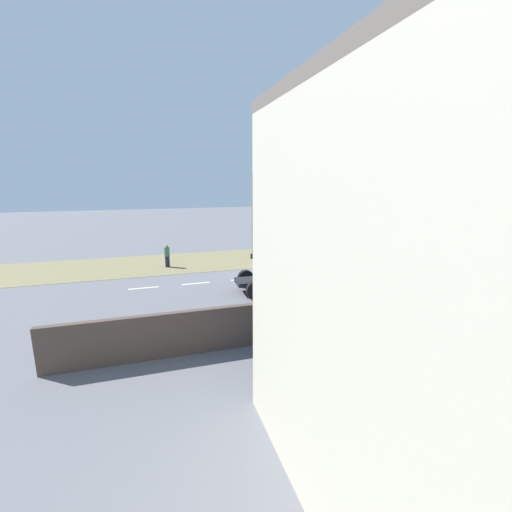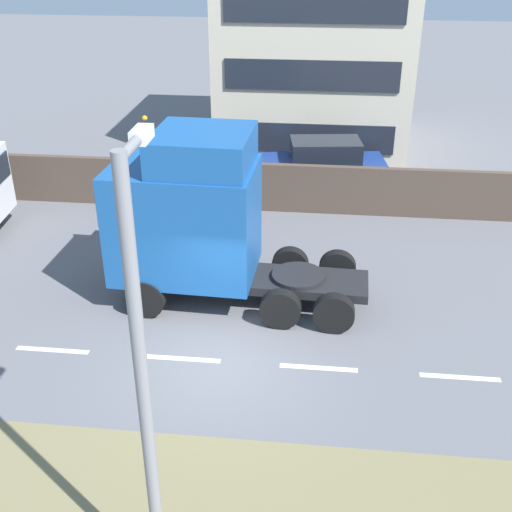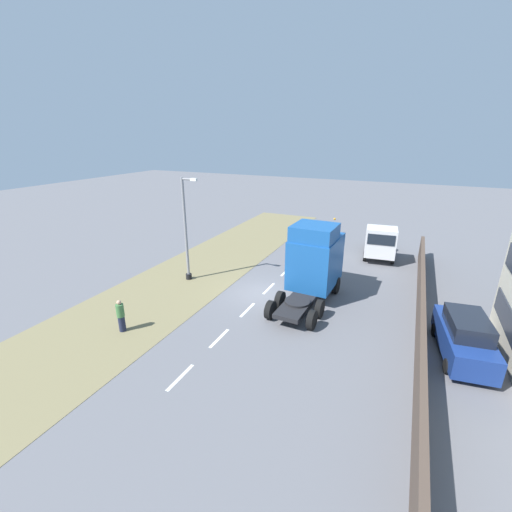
{
  "view_description": "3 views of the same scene",
  "coord_description": "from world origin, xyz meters",
  "px_view_note": "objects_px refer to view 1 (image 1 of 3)",
  "views": [
    {
      "loc": [
        21.14,
        -8.03,
        6.49
      ],
      "look_at": [
        0.33,
        -1.58,
        1.61
      ],
      "focal_mm": 24.0,
      "sensor_mm": 36.0,
      "label": 1
    },
    {
      "loc": [
        -12.03,
        -2.16,
        9.18
      ],
      "look_at": [
        1.08,
        -0.72,
        2.27
      ],
      "focal_mm": 45.0,
      "sensor_mm": 36.0,
      "label": 2
    },
    {
      "loc": [
        7.78,
        -18.06,
        9.59
      ],
      "look_at": [
        -1.13,
        1.34,
        1.97
      ],
      "focal_mm": 24.0,
      "sensor_mm": 36.0,
      "label": 3
    }
  ],
  "objects_px": {
    "parked_car": "(325,332)",
    "traffic_cone_lead": "(346,265)",
    "lamp_post": "(253,221)",
    "pedestrian": "(167,256)",
    "lorry_cab": "(311,250)",
    "flatbed_truck": "(461,266)"
  },
  "relations": [
    {
      "from": "lorry_cab",
      "to": "traffic_cone_lead",
      "type": "bearing_deg",
      "value": 127.45
    },
    {
      "from": "lorry_cab",
      "to": "pedestrian",
      "type": "relative_size",
      "value": 3.87
    },
    {
      "from": "flatbed_truck",
      "to": "pedestrian",
      "type": "bearing_deg",
      "value": 51.26
    },
    {
      "from": "parked_car",
      "to": "pedestrian",
      "type": "height_order",
      "value": "parked_car"
    },
    {
      "from": "lorry_cab",
      "to": "pedestrian",
      "type": "distance_m",
      "value": 11.29
    },
    {
      "from": "lorry_cab",
      "to": "pedestrian",
      "type": "xyz_separation_m",
      "value": [
        -7.76,
        -8.06,
        -1.47
      ]
    },
    {
      "from": "traffic_cone_lead",
      "to": "flatbed_truck",
      "type": "bearing_deg",
      "value": 31.3
    },
    {
      "from": "lamp_post",
      "to": "pedestrian",
      "type": "relative_size",
      "value": 3.99
    },
    {
      "from": "flatbed_truck",
      "to": "traffic_cone_lead",
      "type": "height_order",
      "value": "flatbed_truck"
    },
    {
      "from": "lorry_cab",
      "to": "lamp_post",
      "type": "bearing_deg",
      "value": -170.56
    },
    {
      "from": "pedestrian",
      "to": "traffic_cone_lead",
      "type": "bearing_deg",
      "value": 70.25
    },
    {
      "from": "lamp_post",
      "to": "traffic_cone_lead",
      "type": "bearing_deg",
      "value": 46.78
    },
    {
      "from": "lorry_cab",
      "to": "traffic_cone_lead",
      "type": "distance_m",
      "value": 5.96
    },
    {
      "from": "parked_car",
      "to": "lamp_post",
      "type": "height_order",
      "value": "lamp_post"
    },
    {
      "from": "lamp_post",
      "to": "traffic_cone_lead",
      "type": "xyz_separation_m",
      "value": [
        5.3,
        5.64,
        -2.87
      ]
    },
    {
      "from": "parked_car",
      "to": "traffic_cone_lead",
      "type": "height_order",
      "value": "parked_car"
    },
    {
      "from": "lamp_post",
      "to": "traffic_cone_lead",
      "type": "distance_m",
      "value": 8.26
    },
    {
      "from": "parked_car",
      "to": "flatbed_truck",
      "type": "bearing_deg",
      "value": 104.84
    },
    {
      "from": "lorry_cab",
      "to": "parked_car",
      "type": "height_order",
      "value": "lorry_cab"
    },
    {
      "from": "flatbed_truck",
      "to": "parked_car",
      "type": "bearing_deg",
      "value": 107.05
    },
    {
      "from": "lorry_cab",
      "to": "lamp_post",
      "type": "height_order",
      "value": "lamp_post"
    },
    {
      "from": "lorry_cab",
      "to": "parked_car",
      "type": "relative_size",
      "value": 1.42
    }
  ]
}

